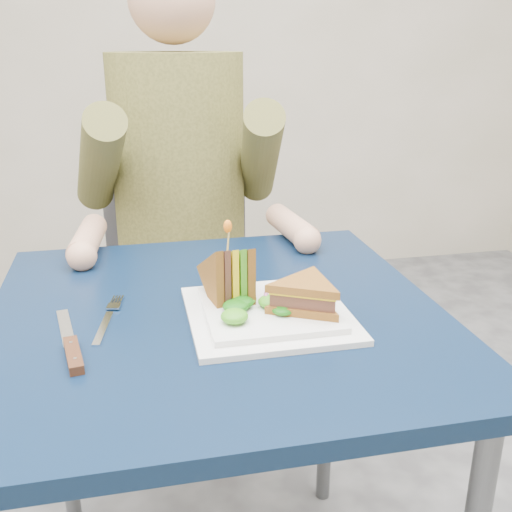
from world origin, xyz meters
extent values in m
cube|color=black|center=(0.00, 0.00, 0.71)|extent=(0.75, 0.75, 0.03)
cylinder|color=#595B5E|center=(-0.32, 0.32, 0.35)|extent=(0.04, 0.04, 0.70)
cylinder|color=#595B5E|center=(0.32, 0.32, 0.35)|extent=(0.04, 0.04, 0.70)
cube|color=#47474C|center=(0.00, 0.66, 0.45)|extent=(0.42, 0.40, 0.04)
cube|color=#47474C|center=(0.00, 0.84, 0.70)|extent=(0.42, 0.03, 0.46)
cylinder|color=#47474C|center=(-0.18, 0.49, 0.21)|extent=(0.02, 0.02, 0.43)
cylinder|color=#47474C|center=(0.18, 0.49, 0.21)|extent=(0.02, 0.02, 0.43)
cylinder|color=#47474C|center=(-0.18, 0.83, 0.21)|extent=(0.02, 0.02, 0.43)
cylinder|color=#47474C|center=(0.18, 0.83, 0.21)|extent=(0.02, 0.02, 0.43)
cylinder|color=brown|center=(0.00, 0.64, 0.87)|extent=(0.34, 0.34, 0.52)
cylinder|color=brown|center=(-0.20, 0.55, 0.89)|extent=(0.15, 0.39, 0.31)
cylinder|color=tan|center=(-0.23, 0.35, 0.76)|extent=(0.08, 0.20, 0.06)
sphere|color=tan|center=(-0.23, 0.25, 0.76)|extent=(0.06, 0.06, 0.06)
cylinder|color=brown|center=(0.20, 0.55, 0.89)|extent=(0.15, 0.39, 0.31)
cylinder|color=tan|center=(0.23, 0.35, 0.76)|extent=(0.08, 0.20, 0.06)
sphere|color=tan|center=(0.23, 0.25, 0.76)|extent=(0.06, 0.06, 0.06)
cube|color=white|center=(0.08, -0.05, 0.73)|extent=(0.26, 0.26, 0.01)
cube|color=white|center=(0.08, -0.05, 0.74)|extent=(0.21, 0.21, 0.01)
cube|color=silver|center=(-0.19, -0.03, 0.73)|extent=(0.03, 0.12, 0.00)
cube|color=silver|center=(-0.17, 0.04, 0.73)|extent=(0.03, 0.03, 0.00)
cube|color=silver|center=(-0.17, 0.07, 0.73)|extent=(0.01, 0.03, 0.00)
cube|color=silver|center=(-0.17, 0.07, 0.73)|extent=(0.01, 0.03, 0.00)
cube|color=silver|center=(-0.16, 0.07, 0.73)|extent=(0.01, 0.03, 0.00)
cube|color=silver|center=(-0.16, 0.07, 0.73)|extent=(0.01, 0.03, 0.00)
cube|color=silver|center=(-0.24, -0.02, 0.73)|extent=(0.04, 0.14, 0.00)
cube|color=black|center=(-0.22, -0.12, 0.74)|extent=(0.04, 0.10, 0.01)
cylinder|color=silver|center=(-0.23, -0.10, 0.74)|extent=(0.01, 0.01, 0.00)
cylinder|color=silver|center=(-0.22, -0.15, 0.74)|extent=(0.01, 0.01, 0.00)
cylinder|color=tan|center=(0.02, 0.00, 0.85)|extent=(0.01, 0.01, 0.06)
ellipsoid|color=orange|center=(0.02, 0.00, 0.88)|extent=(0.01, 0.01, 0.02)
torus|color=#9E4C7A|center=(0.09, -0.04, 0.77)|extent=(0.04, 0.04, 0.02)
camera|label=1|loc=(-0.13, -0.91, 1.16)|focal=42.00mm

